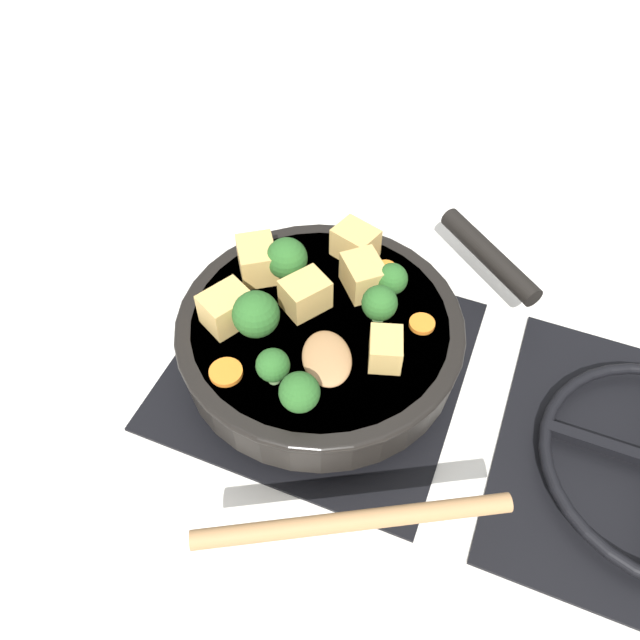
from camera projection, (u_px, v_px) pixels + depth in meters
ground_plane at (320, 364)px, 0.70m from camera, size 2.40×2.40×0.00m
front_burner_grate at (320, 358)px, 0.69m from camera, size 0.31×0.31×0.03m
skillet_pan at (322, 332)px, 0.66m from camera, size 0.38×0.36×0.05m
wooden_spoon at (341, 447)px, 0.54m from camera, size 0.25×0.23×0.02m
tofu_cube_center_large at (305, 294)px, 0.64m from camera, size 0.06×0.05×0.04m
tofu_cube_near_handle at (386, 349)px, 0.60m from camera, size 0.05×0.04×0.03m
tofu_cube_east_chunk at (359, 244)px, 0.69m from camera, size 0.05×0.05×0.04m
tofu_cube_west_chunk at (363, 275)px, 0.66m from camera, size 0.06×0.06×0.04m
tofu_cube_back_piece at (257, 260)px, 0.67m from camera, size 0.06×0.06×0.04m
tofu_cube_front_piece at (227, 308)px, 0.63m from camera, size 0.06×0.06×0.04m
broccoli_floret_near_spoon at (299, 393)px, 0.55m from camera, size 0.04×0.04×0.04m
broccoli_floret_center_top at (256, 315)px, 0.61m from camera, size 0.05×0.05×0.05m
broccoli_floret_east_rim at (380, 304)px, 0.62m from camera, size 0.04×0.04×0.04m
broccoli_floret_west_rim at (392, 279)px, 0.64m from camera, size 0.03×0.03×0.04m
broccoli_floret_north_edge at (287, 259)px, 0.66m from camera, size 0.04×0.04×0.05m
broccoli_floret_south_cluster at (273, 366)px, 0.58m from camera, size 0.03×0.03×0.04m
carrot_slice_orange_thin at (422, 324)px, 0.63m from camera, size 0.03×0.03×0.01m
carrot_slice_near_center at (287, 253)px, 0.70m from camera, size 0.03×0.03×0.01m
carrot_slice_edge_slice at (226, 372)px, 0.60m from camera, size 0.03×0.03×0.01m
carrot_slice_under_broccoli at (386, 268)px, 0.68m from camera, size 0.02×0.02×0.01m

